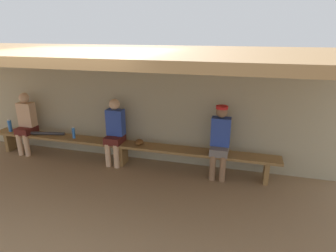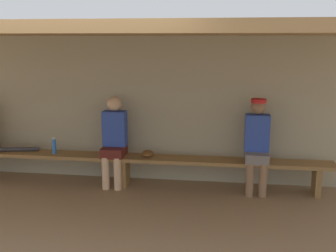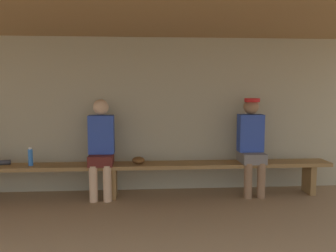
{
  "view_description": "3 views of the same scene",
  "coord_description": "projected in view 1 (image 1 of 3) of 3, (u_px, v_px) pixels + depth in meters",
  "views": [
    {
      "loc": [
        2.26,
        -3.29,
        2.58
      ],
      "look_at": [
        1.02,
        1.24,
        1.01
      ],
      "focal_mm": 30.42,
      "sensor_mm": 36.0,
      "label": 1
    },
    {
      "loc": [
        1.44,
        -4.11,
        2.15
      ],
      "look_at": [
        0.71,
        1.1,
        1.03
      ],
      "focal_mm": 43.61,
      "sensor_mm": 36.0,
      "label": 2
    },
    {
      "loc": [
        0.39,
        -3.3,
        1.5
      ],
      "look_at": [
        0.71,
        1.15,
        1.02
      ],
      "focal_mm": 38.68,
      "sensor_mm": 36.0,
      "label": 3
    }
  ],
  "objects": [
    {
      "name": "baseball_glove_worn",
      "position": [
        139.0,
        142.0,
        5.58
      ],
      "size": [
        0.2,
        0.26,
        0.09
      ],
      "primitive_type": "ellipsoid",
      "rotation": [
        0.0,
        0.0,
        4.85
      ],
      "color": "brown",
      "rests_on": "bench"
    },
    {
      "name": "dugout_roof",
      "position": [
        94.0,
        53.0,
        4.32
      ],
      "size": [
        8.0,
        2.8,
        0.12
      ],
      "primitive_type": "cube",
      "color": "#9E7547",
      "rests_on": "back_wall"
    },
    {
      "name": "player_rightmost",
      "position": [
        220.0,
        138.0,
        5.1
      ],
      "size": [
        0.34,
        0.42,
        1.34
      ],
      "color": "slate",
      "rests_on": "ground"
    },
    {
      "name": "player_leftmost",
      "position": [
        26.0,
        121.0,
        6.15
      ],
      "size": [
        0.34,
        0.42,
        1.34
      ],
      "color": "#591E19",
      "rests_on": "ground"
    },
    {
      "name": "bench",
      "position": [
        123.0,
        146.0,
        5.69
      ],
      "size": [
        6.0,
        0.36,
        0.46
      ],
      "color": "olive",
      "rests_on": "ground"
    },
    {
      "name": "water_bottle_green",
      "position": [
        10.0,
        126.0,
        6.27
      ],
      "size": [
        0.08,
        0.08,
        0.28
      ],
      "color": "blue",
      "rests_on": "bench"
    },
    {
      "name": "water_bottle_clear",
      "position": [
        74.0,
        133.0,
        5.88
      ],
      "size": [
        0.06,
        0.06,
        0.25
      ],
      "color": "blue",
      "rests_on": "bench"
    },
    {
      "name": "ground_plane",
      "position": [
        83.0,
        207.0,
        4.4
      ],
      "size": [
        24.0,
        24.0,
        0.0
      ],
      "primitive_type": "plane",
      "color": "#8C6D4C"
    },
    {
      "name": "baseball_bat",
      "position": [
        46.0,
        133.0,
        6.1
      ],
      "size": [
        0.8,
        0.22,
        0.07
      ],
      "primitive_type": "cylinder",
      "rotation": [
        0.0,
        1.57,
        0.2
      ],
      "color": "#333338",
      "rests_on": "bench"
    },
    {
      "name": "back_wall",
      "position": [
        130.0,
        106.0,
        5.87
      ],
      "size": [
        8.0,
        0.2,
        2.2
      ],
      "primitive_type": "cube",
      "color": "tan",
      "rests_on": "ground"
    },
    {
      "name": "player_middle",
      "position": [
        115.0,
        129.0,
        5.62
      ],
      "size": [
        0.34,
        0.42,
        1.34
      ],
      "color": "#591E19",
      "rests_on": "ground"
    }
  ]
}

